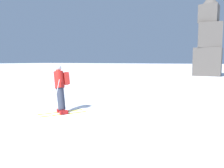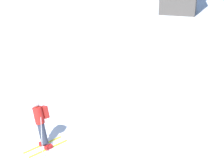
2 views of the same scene
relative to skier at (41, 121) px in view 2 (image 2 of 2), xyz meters
The scene contains 2 objects.
ground_plane 1.25m from the skier, 168.59° to the right, with size 300.00×300.00×0.00m, color white.
skier is the anchor object (origin of this frame).
Camera 2 is at (6.25, -10.62, 7.38)m, focal length 60.00 mm.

